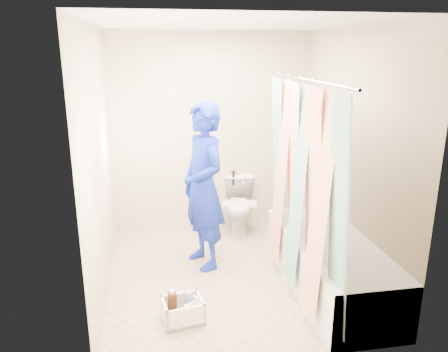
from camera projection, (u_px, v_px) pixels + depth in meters
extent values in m
plane|color=tan|center=(231.00, 275.00, 4.40)|extent=(2.60, 2.60, 0.00)
cube|color=white|center=(233.00, 23.00, 3.72)|extent=(2.40, 2.60, 0.02)
cube|color=#C1AD94|center=(212.00, 134.00, 5.29)|extent=(2.40, 0.02, 2.40)
cube|color=#C1AD94|center=(270.00, 208.00, 2.83)|extent=(2.40, 0.02, 2.40)
cube|color=#C1AD94|center=(99.00, 165.00, 3.86)|extent=(0.02, 2.60, 2.40)
cube|color=#C1AD94|center=(353.00, 154.00, 4.26)|extent=(0.02, 2.60, 2.40)
cube|color=white|center=(330.00, 265.00, 4.06)|extent=(0.70, 1.75, 0.50)
cube|color=white|center=(331.00, 245.00, 4.00)|extent=(0.58, 1.63, 0.06)
cylinder|color=silver|center=(305.00, 80.00, 3.53)|extent=(0.02, 1.90, 0.02)
cube|color=white|center=(300.00, 189.00, 3.79)|extent=(0.06, 1.75, 1.80)
imported|color=white|center=(239.00, 205.00, 5.37)|extent=(0.49, 0.71, 0.67)
cube|color=white|center=(239.00, 204.00, 5.25)|extent=(0.44, 0.25, 0.03)
cylinder|color=black|center=(233.00, 177.00, 5.46)|extent=(0.03, 0.03, 0.20)
cylinder|color=gold|center=(233.00, 169.00, 5.43)|extent=(0.05, 0.05, 0.03)
cylinder|color=white|center=(243.00, 179.00, 5.46)|extent=(0.02, 0.02, 0.16)
imported|color=#1033A6|center=(203.00, 187.00, 4.39)|extent=(0.60, 0.73, 1.71)
cube|color=white|center=(183.00, 319.00, 3.65)|extent=(0.37, 0.31, 0.03)
cube|color=white|center=(165.00, 314.00, 3.58)|extent=(0.06, 0.26, 0.20)
cube|color=white|center=(200.00, 307.00, 3.68)|extent=(0.06, 0.26, 0.20)
cube|color=white|center=(186.00, 319.00, 3.52)|extent=(0.33, 0.08, 0.20)
cube|color=white|center=(179.00, 303.00, 3.74)|extent=(0.33, 0.08, 0.20)
cylinder|color=#3B1B0B|center=(172.00, 305.00, 3.63)|extent=(0.08, 0.08, 0.22)
cylinder|color=silver|center=(189.00, 302.00, 3.69)|extent=(0.07, 0.07, 0.20)
cylinder|color=beige|center=(187.00, 313.00, 3.58)|extent=(0.05, 0.05, 0.14)
cylinder|color=#3B1B0B|center=(176.00, 320.00, 3.55)|extent=(0.07, 0.07, 0.07)
cylinder|color=gold|center=(176.00, 316.00, 3.54)|extent=(0.07, 0.07, 0.01)
imported|color=white|center=(196.00, 307.00, 3.61)|extent=(0.13, 0.13, 0.21)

